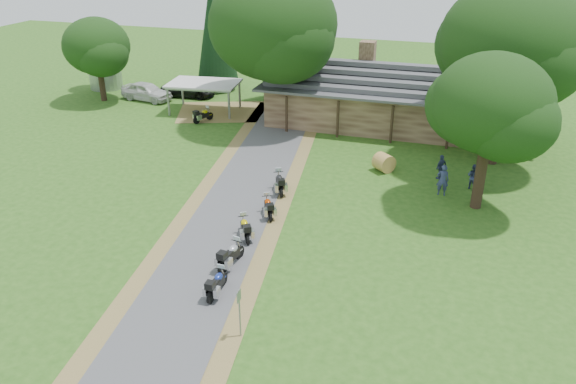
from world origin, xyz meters
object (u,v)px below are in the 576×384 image
(motorcycle_row_b, at_px, (231,254))
(motorcycle_row_e, at_px, (280,182))
(silo, at_px, (103,56))
(motorcycle_row_a, at_px, (217,282))
(carport, at_px, (205,97))
(hay_bale, at_px, (384,163))
(motorcycle_carport_a, at_px, (203,114))
(car_dark_suv, at_px, (189,85))
(motorcycle_row_c, at_px, (245,227))
(lodge, at_px, (401,94))
(car_white_sedan, at_px, (146,89))
(motorcycle_row_d, at_px, (268,206))

(motorcycle_row_b, distance_m, motorcycle_row_e, 8.36)
(silo, height_order, motorcycle_row_a, silo)
(carport, height_order, hay_bale, carport)
(motorcycle_row_a, xyz_separation_m, motorcycle_carport_a, (-10.71, 21.27, 0.03))
(car_dark_suv, relative_size, motorcycle_row_e, 2.84)
(motorcycle_row_c, xyz_separation_m, motorcycle_row_e, (-0.03, 5.71, 0.05))
(lodge, relative_size, car_dark_suv, 3.94)
(lodge, height_order, motorcycle_carport_a, lodge)
(car_white_sedan, distance_m, motorcycle_row_b, 29.34)
(motorcycle_row_d, bearing_deg, carport, 6.10)
(carport, bearing_deg, lodge, -1.34)
(motorcycle_carport_a, bearing_deg, motorcycle_row_c, -124.75)
(carport, xyz_separation_m, motorcycle_row_c, (11.14, -19.03, -0.66))
(car_white_sedan, bearing_deg, lodge, -80.33)
(carport, xyz_separation_m, motorcycle_row_a, (11.76, -23.91, -0.67))
(motorcycle_row_a, distance_m, motorcycle_row_e, 10.60)
(lodge, height_order, motorcycle_row_c, lodge)
(silo, bearing_deg, motorcycle_row_c, -44.34)
(carport, distance_m, motorcycle_row_b, 24.53)
(silo, distance_m, motorcycle_carport_a, 15.27)
(silo, distance_m, motorcycle_row_d, 31.56)
(carport, relative_size, motorcycle_row_e, 3.04)
(motorcycle_row_d, distance_m, motorcycle_carport_a, 17.26)
(motorcycle_row_b, bearing_deg, car_dark_suv, 39.54)
(car_dark_suv, height_order, motorcycle_row_e, car_dark_suv)
(carport, distance_m, motorcycle_row_d, 20.02)
(car_white_sedan, height_order, motorcycle_row_c, car_white_sedan)
(motorcycle_row_c, relative_size, motorcycle_row_e, 0.92)
(motorcycle_row_a, height_order, motorcycle_carport_a, motorcycle_carport_a)
(motorcycle_row_c, xyz_separation_m, hay_bale, (5.42, 10.73, -0.01))
(carport, relative_size, motorcycle_carport_a, 3.23)
(car_white_sedan, distance_m, hay_bale, 25.06)
(lodge, bearing_deg, motorcycle_row_b, -101.57)
(motorcycle_row_c, height_order, hay_bale, motorcycle_row_c)
(carport, xyz_separation_m, motorcycle_row_e, (11.10, -13.32, -0.60))
(motorcycle_row_c, bearing_deg, carport, -0.90)
(car_dark_suv, relative_size, motorcycle_row_a, 3.16)
(lodge, xyz_separation_m, motorcycle_row_a, (-4.48, -25.47, -1.86))
(car_white_sedan, bearing_deg, motorcycle_row_e, -120.57)
(motorcycle_carport_a, bearing_deg, motorcycle_row_b, -127.64)
(motorcycle_row_c, relative_size, motorcycle_carport_a, 0.98)
(motorcycle_row_e, bearing_deg, silo, 27.92)
(car_dark_suv, bearing_deg, silo, 83.97)
(hay_bale, bearing_deg, motorcycle_row_b, -110.78)
(silo, relative_size, car_white_sedan, 1.01)
(motorcycle_row_c, bearing_deg, motorcycle_row_e, -30.90)
(motorcycle_row_b, distance_m, motorcycle_row_d, 5.28)
(silo, xyz_separation_m, motorcycle_row_e, (23.57, -17.35, -2.48))
(carport, relative_size, motorcycle_row_b, 3.08)
(motorcycle_row_c, distance_m, motorcycle_row_e, 5.71)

